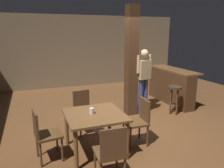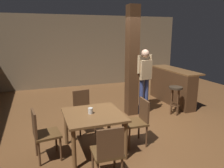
# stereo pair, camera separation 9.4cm
# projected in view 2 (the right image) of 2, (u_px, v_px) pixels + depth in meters

# --- Properties ---
(ground_plane) EXTENTS (10.80, 10.80, 0.00)m
(ground_plane) POSITION_uv_depth(u_px,v_px,m) (131.00, 129.00, 4.98)
(ground_plane) COLOR brown
(wall_back) EXTENTS (8.00, 0.10, 2.80)m
(wall_back) POSITION_uv_depth(u_px,v_px,m) (85.00, 51.00, 8.78)
(wall_back) COLOR #756047
(wall_back) RESTS_ON ground_plane
(pillar) EXTENTS (0.28, 0.28, 2.80)m
(pillar) POSITION_uv_depth(u_px,v_px,m) (132.00, 62.00, 5.59)
(pillar) COLOR #422816
(pillar) RESTS_ON ground_plane
(dining_table) EXTENTS (1.02, 1.02, 0.73)m
(dining_table) POSITION_uv_depth(u_px,v_px,m) (94.00, 119.00, 3.90)
(dining_table) COLOR brown
(dining_table) RESTS_ON ground_plane
(chair_north) EXTENTS (0.48, 0.48, 0.89)m
(chair_north) POSITION_uv_depth(u_px,v_px,m) (83.00, 109.00, 4.79)
(chair_north) COLOR #4C3319
(chair_north) RESTS_ON ground_plane
(chair_west) EXTENTS (0.47, 0.47, 0.89)m
(chair_west) POSITION_uv_depth(u_px,v_px,m) (42.00, 132.00, 3.66)
(chair_west) COLOR #4C3319
(chair_west) RESTS_ON ground_plane
(chair_south) EXTENTS (0.44, 0.44, 0.89)m
(chair_south) POSITION_uv_depth(u_px,v_px,m) (108.00, 151.00, 3.07)
(chair_south) COLOR #4C3319
(chair_south) RESTS_ON ground_plane
(chair_east) EXTENTS (0.43, 0.43, 0.89)m
(chair_east) POSITION_uv_depth(u_px,v_px,m) (138.00, 119.00, 4.20)
(chair_east) COLOR #4C3319
(chair_east) RESTS_ON ground_plane
(napkin_cup) EXTENTS (0.08, 0.08, 0.11)m
(napkin_cup) POSITION_uv_depth(u_px,v_px,m) (90.00, 111.00, 3.86)
(napkin_cup) COLOR beige
(napkin_cup) RESTS_ON dining_table
(standing_person) EXTENTS (0.47, 0.26, 1.72)m
(standing_person) POSITION_uv_depth(u_px,v_px,m) (144.00, 77.00, 5.69)
(standing_person) COLOR tan
(standing_person) RESTS_ON ground_plane
(bar_counter) EXTENTS (0.56, 1.92, 1.05)m
(bar_counter) POSITION_uv_depth(u_px,v_px,m) (172.00, 86.00, 6.72)
(bar_counter) COLOR brown
(bar_counter) RESTS_ON ground_plane
(bar_stool_near) EXTENTS (0.35, 0.35, 0.76)m
(bar_stool_near) POSITION_uv_depth(u_px,v_px,m) (175.00, 94.00, 5.72)
(bar_stool_near) COLOR #2D2319
(bar_stool_near) RESTS_ON ground_plane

